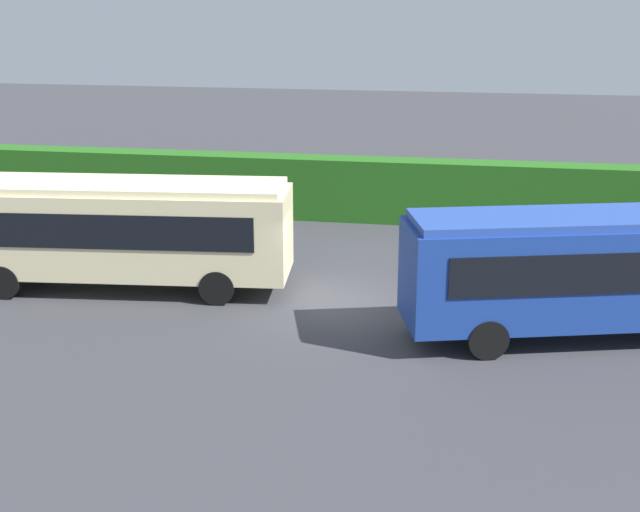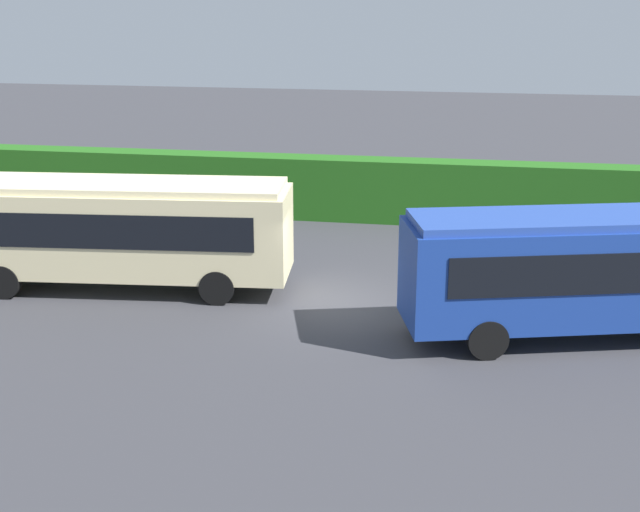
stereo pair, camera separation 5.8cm
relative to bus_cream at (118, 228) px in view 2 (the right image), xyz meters
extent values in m
plane|color=#38383D|center=(6.47, -0.43, -1.86)|extent=(106.60, 106.60, 0.00)
cube|color=beige|center=(0.01, 0.00, -0.07)|extent=(10.22, 3.45, 2.47)
cube|color=#F8E8B2|center=(0.01, 0.00, 1.27)|extent=(9.90, 3.22, 0.20)
cube|color=black|center=(0.42, -1.25, 0.23)|extent=(7.79, 0.76, 0.99)
cube|color=black|center=(0.19, 1.30, 0.23)|extent=(7.79, 0.76, 0.99)
cylinder|color=black|center=(-2.98, -1.45, -1.36)|extent=(1.02, 0.37, 1.00)
cylinder|color=black|center=(-3.20, 0.87, -1.36)|extent=(1.02, 0.37, 1.00)
cylinder|color=black|center=(3.21, -0.87, -1.36)|extent=(1.02, 0.37, 1.00)
cylinder|color=black|center=(2.99, 1.45, -1.36)|extent=(1.02, 0.37, 1.00)
cube|color=navy|center=(13.23, -1.58, -0.05)|extent=(9.76, 4.78, 2.51)
cube|color=#2747A0|center=(13.23, -1.58, 1.30)|extent=(9.43, 4.53, 0.20)
cube|color=black|center=(12.63, -0.53, 0.25)|extent=(7.13, 2.03, 1.00)
cube|color=black|center=(13.26, -2.79, 0.25)|extent=(7.13, 2.03, 1.00)
cylinder|color=black|center=(10.12, -1.35, -1.36)|extent=(1.04, 0.54, 1.00)
cylinder|color=black|center=(10.69, -3.39, -1.36)|extent=(1.04, 0.54, 1.00)
cube|color=#23611A|center=(6.47, 9.17, -0.67)|extent=(65.30, 1.23, 2.38)
camera|label=1|loc=(10.04, -23.22, 6.74)|focal=49.01mm
camera|label=2|loc=(10.09, -23.21, 6.74)|focal=49.01mm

